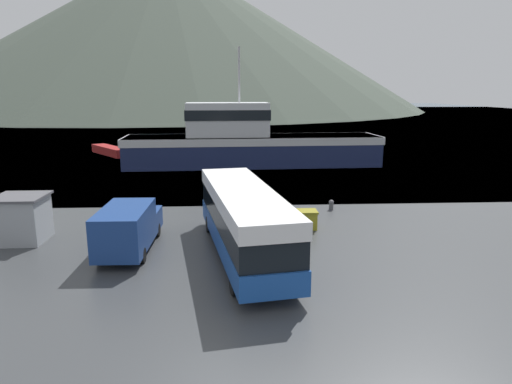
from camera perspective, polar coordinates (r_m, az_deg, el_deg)
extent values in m
plane|color=#3D5160|center=(149.97, -3.25, 9.70)|extent=(240.00, 240.00, 0.00)
cone|color=#424C42|center=(198.80, -10.98, 18.97)|extent=(200.94, 200.94, 60.65)
cube|color=#194799|center=(21.36, -1.54, -5.61)|extent=(4.45, 11.78, 0.96)
cube|color=black|center=(21.06, -1.56, -2.94)|extent=(4.36, 11.55, 1.10)
cube|color=white|center=(20.84, -1.57, -0.57)|extent=(4.45, 11.78, 0.69)
cube|color=black|center=(26.63, -3.94, -0.08)|extent=(2.25, 0.43, 1.49)
cylinder|color=black|center=(25.14, -5.87, -4.00)|extent=(0.44, 0.94, 0.90)
cylinder|color=black|center=(25.49, -0.75, -3.70)|extent=(0.44, 0.94, 0.90)
cylinder|color=black|center=(17.64, -2.68, -11.35)|extent=(0.44, 0.94, 0.90)
cylinder|color=black|center=(18.13, 4.58, -10.69)|extent=(0.44, 0.94, 0.90)
cube|color=navy|center=(22.14, -16.03, -4.41)|extent=(2.20, 4.33, 1.93)
cube|color=navy|center=(25.12, -14.31, -3.32)|extent=(2.15, 1.88, 1.06)
cube|color=black|center=(24.05, -14.87, -1.91)|extent=(1.79, 0.10, 0.68)
cylinder|color=black|center=(25.26, -16.46, -4.62)|extent=(0.23, 0.70, 0.70)
cylinder|color=black|center=(24.86, -12.23, -4.66)|extent=(0.23, 0.70, 0.70)
cylinder|color=black|center=(21.80, -18.92, -7.55)|extent=(0.23, 0.70, 0.70)
cylinder|color=black|center=(21.33, -14.01, -7.68)|extent=(0.23, 0.70, 0.70)
cube|color=#19234C|center=(47.25, -0.43, 5.21)|extent=(25.93, 6.85, 3.02)
cube|color=silver|center=(47.12, -0.43, 6.58)|extent=(26.19, 6.92, 0.76)
cube|color=silver|center=(46.78, -3.61, 9.03)|extent=(8.40, 4.36, 3.35)
cube|color=black|center=(46.75, -3.62, 9.65)|extent=(8.57, 4.48, 1.01)
cylinder|color=#B2B2B7|center=(46.78, -2.12, 14.42)|extent=(0.20, 0.20, 5.41)
cube|color=olive|center=(25.79, 6.37, -3.54)|extent=(1.02, 0.97, 0.94)
cube|color=olive|center=(25.65, 6.40, -2.42)|extent=(1.13, 1.07, 0.10)
cube|color=#93999E|center=(26.24, -27.20, -3.10)|extent=(2.24, 2.26, 2.27)
cube|color=#4C4C51|center=(25.97, -27.47, -0.56)|extent=(2.47, 2.49, 0.12)
cube|color=maroon|center=(57.88, -17.78, 4.95)|extent=(5.87, 7.20, 0.97)
cylinder|color=#4C4C51|center=(30.05, 9.38, -1.82)|extent=(0.29, 0.29, 0.41)
sphere|color=#4C4C51|center=(29.98, 9.40, -1.29)|extent=(0.33, 0.33, 0.33)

